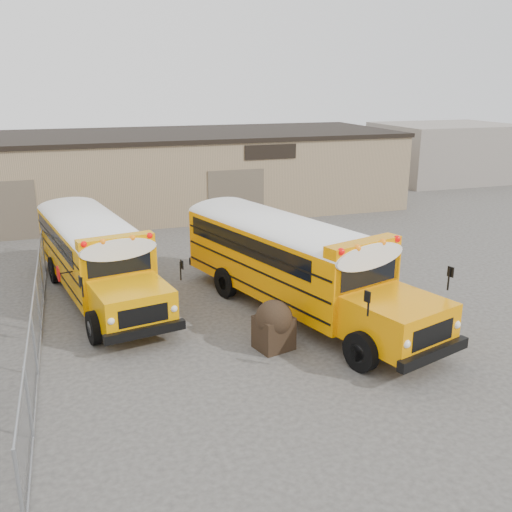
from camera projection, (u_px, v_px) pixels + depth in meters
name	position (u px, v px, depth m)	size (l,w,h in m)	color
ground	(248.00, 345.00, 17.29)	(120.00, 120.00, 0.00)	#3C3A37
warehouse	(150.00, 171.00, 34.74)	(30.20, 10.20, 4.67)	#977F5D
chainlink_fence	(39.00, 305.00, 17.96)	(0.07, 18.07, 1.81)	gray
distant_building_right	(445.00, 152.00, 45.57)	(10.00, 8.00, 4.40)	gray
school_bus_left	(61.00, 216.00, 26.14)	(4.36, 10.47, 2.98)	#EF9900
school_bus_right	(196.00, 220.00, 24.79)	(5.87, 11.40, 3.25)	orange
tarp_bundle	(274.00, 324.00, 16.88)	(1.22, 1.15, 1.52)	black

